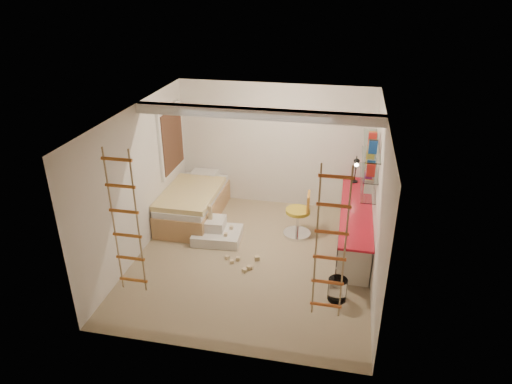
% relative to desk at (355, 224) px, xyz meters
% --- Properties ---
extents(floor, '(4.50, 4.50, 0.00)m').
position_rel_desk_xyz_m(floor, '(-1.72, -0.86, -0.40)').
color(floor, '#947F5F').
rests_on(floor, ground).
extents(ceiling_beam, '(4.00, 0.18, 0.16)m').
position_rel_desk_xyz_m(ceiling_beam, '(-1.72, -0.56, 2.12)').
color(ceiling_beam, white).
rests_on(ceiling_beam, ceiling).
extents(window_frame, '(0.06, 1.15, 1.35)m').
position_rel_desk_xyz_m(window_frame, '(-3.69, 0.64, 1.15)').
color(window_frame, white).
rests_on(window_frame, wall_left).
extents(window_blind, '(0.02, 1.00, 1.20)m').
position_rel_desk_xyz_m(window_blind, '(-3.65, 0.64, 1.15)').
color(window_blind, '#4C2D1E').
rests_on(window_blind, window_frame).
extents(rope_ladder_left, '(0.41, 0.04, 2.13)m').
position_rel_desk_xyz_m(rope_ladder_left, '(-3.07, -2.61, 1.11)').
color(rope_ladder_left, '#C37221').
rests_on(rope_ladder_left, ceiling).
extents(rope_ladder_right, '(0.41, 0.04, 2.13)m').
position_rel_desk_xyz_m(rope_ladder_right, '(-0.37, -2.61, 1.11)').
color(rope_ladder_right, '#D65824').
rests_on(rope_ladder_right, ceiling).
extents(waste_bin, '(0.29, 0.29, 0.36)m').
position_rel_desk_xyz_m(waste_bin, '(-0.22, -1.70, -0.22)').
color(waste_bin, white).
rests_on(waste_bin, floor).
extents(desk, '(0.56, 2.80, 0.75)m').
position_rel_desk_xyz_m(desk, '(0.00, 0.00, 0.00)').
color(desk, red).
rests_on(desk, floor).
extents(shelves, '(0.25, 1.80, 0.71)m').
position_rel_desk_xyz_m(shelves, '(0.15, 0.27, 1.10)').
color(shelves, white).
rests_on(shelves, wall_right).
extents(bed, '(1.02, 2.00, 0.69)m').
position_rel_desk_xyz_m(bed, '(-3.20, 0.36, -0.07)').
color(bed, '#AD7F51').
rests_on(bed, floor).
extents(task_lamp, '(0.14, 0.36, 0.57)m').
position_rel_desk_xyz_m(task_lamp, '(-0.05, 0.96, 0.73)').
color(task_lamp, black).
rests_on(task_lamp, desk).
extents(swivel_chair, '(0.55, 0.55, 0.89)m').
position_rel_desk_xyz_m(swivel_chair, '(-1.03, 0.09, -0.08)').
color(swivel_chair, gold).
rests_on(swivel_chair, floor).
extents(play_platform, '(0.91, 0.73, 0.39)m').
position_rel_desk_xyz_m(play_platform, '(-2.53, -0.37, -0.25)').
color(play_platform, silver).
rests_on(play_platform, floor).
extents(toy_blocks, '(1.16, 1.09, 0.66)m').
position_rel_desk_xyz_m(toy_blocks, '(-2.17, -0.76, -0.20)').
color(toy_blocks, '#CCB284').
rests_on(toy_blocks, floor).
extents(books, '(0.14, 0.70, 0.92)m').
position_rel_desk_xyz_m(books, '(0.15, 0.27, 1.23)').
color(books, white).
rests_on(books, shelves).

